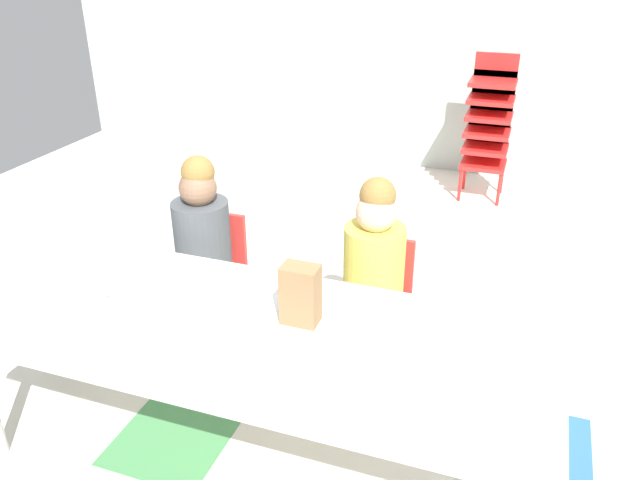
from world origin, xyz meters
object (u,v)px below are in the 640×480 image
Objects in this scene: kid_chair_red_stack at (489,121)px; donut_powdered_on_plate at (94,291)px; seated_child_near_camera at (203,233)px; seated_child_middle_seat at (375,260)px; paper_plate_near_edge at (95,296)px; paper_plate_center_table at (198,333)px; paper_bag_brown at (300,294)px; craft_table at (257,338)px.

kid_chair_red_stack reaches higher than donut_powdered_on_plate.
seated_child_near_camera is 1.00× the size of seated_child_middle_seat.
kid_chair_red_stack is at bearing 68.68° from donut_powdered_on_plate.
seated_child_middle_seat is (0.82, 0.00, 0.00)m from seated_child_near_camera.
paper_plate_near_edge is at bearing -98.81° from seated_child_near_camera.
seated_child_middle_seat is at bearing 59.86° from paper_plate_center_table.
paper_plate_near_edge is at bearing -111.32° from kid_chair_red_stack.
kid_chair_red_stack is (0.24, 2.32, 0.02)m from seated_child_middle_seat.
paper_plate_near_edge is at bearing 0.00° from donut_powdered_on_plate.
paper_plate_center_table is (-0.67, -3.06, -0.01)m from kid_chair_red_stack.
seated_child_near_camera reaches higher than paper_bag_brown.
seated_child_near_camera is 7.45× the size of donut_powdered_on_plate.
craft_table is 0.85m from seated_child_near_camera.
paper_plate_near_edge is (-0.92, -0.65, 0.01)m from seated_child_middle_seat.
seated_child_near_camera is 2.55m from kid_chair_red_stack.
paper_plate_center_table is at bearing -102.31° from kid_chair_red_stack.
paper_plate_center_table is 0.50m from donut_powdered_on_plate.
donut_powdered_on_plate is (-0.79, -0.10, -0.08)m from paper_bag_brown.
kid_chair_red_stack is at bearing 84.13° from seated_child_middle_seat.
paper_plate_near_edge is 0.50m from paper_plate_center_table.
paper_plate_center_table is (0.39, -0.74, 0.01)m from seated_child_near_camera.
seated_child_middle_seat is at bearing 35.20° from paper_plate_near_edge.
paper_bag_brown reaches higher than craft_table.
seated_child_near_camera is at bearing 131.51° from craft_table.
paper_plate_near_edge is 1.00× the size of paper_plate_center_table.
donut_powdered_on_plate is (-0.66, -0.01, 0.07)m from craft_table.
donut_powdered_on_plate is at bearing -172.56° from paper_bag_brown.
kid_chair_red_stack is 3.18m from paper_plate_near_edge.
paper_bag_brown is at bearing 35.08° from craft_table.
seated_child_near_camera reaches higher than paper_plate_near_edge.
kid_chair_red_stack reaches higher than paper_plate_near_edge.
paper_plate_near_edge is (-0.66, -0.01, 0.04)m from craft_table.
seated_child_middle_seat is 4.17× the size of paper_bag_brown.
paper_plate_near_edge is at bearing -178.93° from craft_table.
paper_plate_center_table is at bearing -149.43° from craft_table.
seated_child_middle_seat is 1.13m from donut_powdered_on_plate.
paper_plate_near_edge is (-1.16, -2.97, -0.01)m from kid_chair_red_stack.
craft_table is 11.38× the size of paper_plate_center_table.
paper_plate_center_table is (0.49, -0.09, 0.00)m from paper_plate_near_edge.
paper_bag_brown is (-0.13, -0.55, 0.12)m from seated_child_middle_seat.
kid_chair_red_stack reaches higher than paper_bag_brown.
donut_powdered_on_plate is at bearing -98.81° from seated_child_near_camera.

